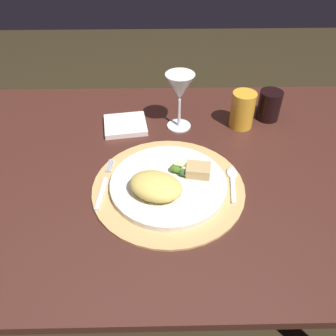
# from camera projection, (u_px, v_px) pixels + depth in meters

# --- Properties ---
(ground_plane) EXTENTS (6.00, 6.00, 0.00)m
(ground_plane) POSITION_uv_depth(u_px,v_px,m) (160.00, 306.00, 1.36)
(ground_plane) COLOR #2D2415
(dining_table) EXTENTS (1.49, 0.81, 0.72)m
(dining_table) POSITION_uv_depth(u_px,v_px,m) (157.00, 204.00, 0.98)
(dining_table) COLOR #422019
(dining_table) RESTS_ON ground
(placemat) EXTENTS (0.36, 0.36, 0.01)m
(placemat) POSITION_uv_depth(u_px,v_px,m) (168.00, 187.00, 0.83)
(placemat) COLOR tan
(placemat) RESTS_ON dining_table
(dinner_plate) EXTENTS (0.27, 0.27, 0.02)m
(dinner_plate) POSITION_uv_depth(u_px,v_px,m) (168.00, 184.00, 0.82)
(dinner_plate) COLOR silver
(dinner_plate) RESTS_ON placemat
(pasta_serving) EXTENTS (0.15, 0.13, 0.04)m
(pasta_serving) POSITION_uv_depth(u_px,v_px,m) (155.00, 186.00, 0.77)
(pasta_serving) COLOR #E0C15C
(pasta_serving) RESTS_ON dinner_plate
(salad_greens) EXTENTS (0.06, 0.05, 0.03)m
(salad_greens) POSITION_uv_depth(u_px,v_px,m) (181.00, 169.00, 0.83)
(salad_greens) COLOR #345629
(salad_greens) RESTS_ON dinner_plate
(bread_piece) EXTENTS (0.06, 0.05, 0.02)m
(bread_piece) POSITION_uv_depth(u_px,v_px,m) (198.00, 170.00, 0.83)
(bread_piece) COLOR tan
(bread_piece) RESTS_ON dinner_plate
(fork) EXTENTS (0.03, 0.17, 0.00)m
(fork) POSITION_uv_depth(u_px,v_px,m) (104.00, 186.00, 0.82)
(fork) COLOR silver
(fork) RESTS_ON placemat
(spoon) EXTENTS (0.03, 0.13, 0.01)m
(spoon) POSITION_uv_depth(u_px,v_px,m) (232.00, 178.00, 0.84)
(spoon) COLOR silver
(spoon) RESTS_ON placemat
(napkin) EXTENTS (0.13, 0.13, 0.02)m
(napkin) POSITION_uv_depth(u_px,v_px,m) (125.00, 125.00, 1.01)
(napkin) COLOR white
(napkin) RESTS_ON dining_table
(wine_glass) EXTENTS (0.08, 0.08, 0.16)m
(wine_glass) POSITION_uv_depth(u_px,v_px,m) (180.00, 89.00, 0.94)
(wine_glass) COLOR silver
(wine_glass) RESTS_ON dining_table
(amber_tumbler) EXTENTS (0.07, 0.07, 0.11)m
(amber_tumbler) POSITION_uv_depth(u_px,v_px,m) (242.00, 110.00, 0.99)
(amber_tumbler) COLOR gold
(amber_tumbler) RESTS_ON dining_table
(dark_tumbler) EXTENTS (0.07, 0.07, 0.09)m
(dark_tumbler) POSITION_uv_depth(u_px,v_px,m) (269.00, 105.00, 1.03)
(dark_tumbler) COLOR black
(dark_tumbler) RESTS_ON dining_table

